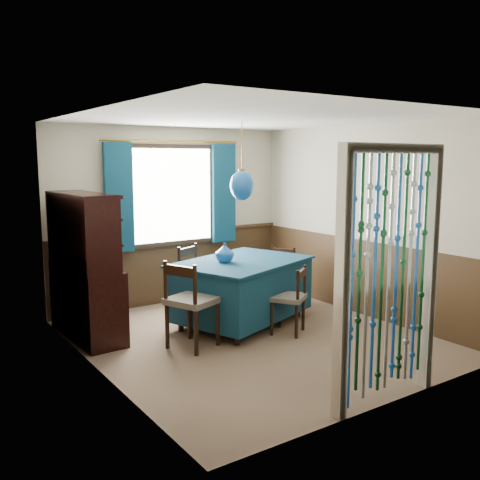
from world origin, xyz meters
TOP-DOWN VIEW (x-y plane):
  - floor at (0.00, 0.00)m, footprint 4.00×4.00m
  - ceiling at (0.00, 0.00)m, footprint 4.00×4.00m
  - wall_back at (0.00, 2.00)m, footprint 3.60×0.00m
  - wall_front at (0.00, -2.00)m, footprint 3.60×0.00m
  - wall_left at (-1.80, 0.00)m, footprint 0.00×4.00m
  - wall_right at (1.80, 0.00)m, footprint 0.00×4.00m
  - wainscot_back at (0.00, 1.99)m, footprint 3.60×0.00m
  - wainscot_front at (0.00, -1.99)m, footprint 3.60×0.00m
  - wainscot_left at (-1.79, 0.00)m, footprint 0.00×4.00m
  - wainscot_right at (1.79, 0.00)m, footprint 0.00×4.00m
  - window at (0.00, 1.95)m, footprint 1.32×0.12m
  - doorway at (0.00, -1.94)m, footprint 1.16×0.12m
  - dining_table at (0.22, 0.55)m, footprint 1.97×1.66m
  - chair_near at (0.48, -0.09)m, footprint 0.54×0.54m
  - chair_far at (-0.04, 1.20)m, footprint 0.60×0.59m
  - chair_left at (-0.74, 0.14)m, footprint 0.61×0.62m
  - chair_right at (1.14, 0.94)m, footprint 0.54×0.55m
  - sideboard at (-1.56, 1.13)m, footprint 0.51×1.30m
  - pendant_lamp at (0.22, 0.55)m, footprint 0.29×0.29m
  - vase_table at (-0.01, 0.58)m, footprint 0.26×0.26m
  - bowl_shelf at (-1.50, 0.91)m, footprint 0.21×0.21m
  - vase_sideboard at (-1.50, 1.43)m, footprint 0.20×0.20m

SIDE VIEW (x-z plane):
  - floor at x=0.00m, z-range 0.00..0.00m
  - chair_near at x=0.48m, z-range 0.03..0.83m
  - chair_right at x=1.14m, z-range 0.03..0.85m
  - dining_table at x=0.22m, z-range 0.06..0.87m
  - chair_far at x=-0.04m, z-range 0.03..0.95m
  - wainscot_back at x=0.00m, z-range -1.30..2.30m
  - wainscot_front at x=0.00m, z-range -1.30..2.30m
  - wainscot_left at x=-1.79m, z-range -1.50..2.50m
  - wainscot_right at x=1.79m, z-range -1.50..2.50m
  - chair_left at x=-0.74m, z-range 0.03..1.01m
  - sideboard at x=-1.56m, z-range -0.25..1.43m
  - vase_table at x=-0.01m, z-range 0.81..1.03m
  - vase_sideboard at x=-1.50m, z-range 0.84..1.01m
  - doorway at x=0.00m, z-range -0.04..2.14m
  - bowl_shelf at x=-1.50m, z-range 1.15..1.20m
  - wall_back at x=0.00m, z-range -0.55..3.05m
  - wall_front at x=0.00m, z-range -0.55..3.05m
  - wall_left at x=-1.80m, z-range -0.75..3.25m
  - wall_right at x=1.80m, z-range -0.75..3.25m
  - window at x=0.00m, z-range 0.84..2.26m
  - pendant_lamp at x=0.22m, z-range 1.27..2.21m
  - ceiling at x=0.00m, z-range 2.50..2.50m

